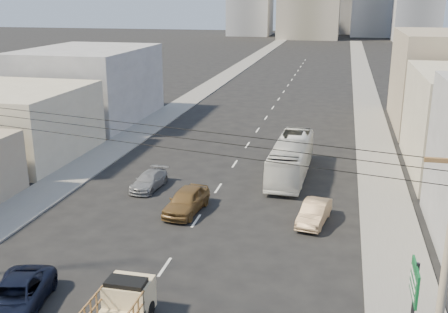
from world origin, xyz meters
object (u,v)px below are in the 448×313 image
at_px(flatbed_pickup, 119,308).
at_px(city_bus, 291,158).
at_px(sedan_brown, 186,200).
at_px(utility_pole, 441,300).
at_px(sedan_grey, 149,181).
at_px(navy_pickup, 15,297).
at_px(sedan_tan, 314,213).
at_px(green_sign, 413,297).

bearing_deg(flatbed_pickup, city_bus, 77.15).
distance_m(city_bus, sedan_brown, 10.51).
relative_size(city_bus, utility_pole, 1.05).
bearing_deg(sedan_grey, sedan_brown, -38.19).
bearing_deg(sedan_brown, navy_pickup, -102.63).
relative_size(city_bus, sedan_brown, 2.24).
height_order(city_bus, sedan_tan, city_bus).
xyz_separation_m(city_bus, sedan_brown, (-5.84, -8.72, -0.66)).
height_order(flatbed_pickup, green_sign, green_sign).
xyz_separation_m(flatbed_pickup, city_bus, (4.91, 21.53, 0.36)).
relative_size(flatbed_pickup, city_bus, 0.42).
height_order(flatbed_pickup, sedan_grey, flatbed_pickup).
relative_size(flatbed_pickup, sedan_tan, 1.08).
bearing_deg(navy_pickup, green_sign, -16.27).
xyz_separation_m(sedan_grey, green_sign, (16.07, -17.36, 3.15)).
bearing_deg(sedan_brown, sedan_grey, 143.14).
bearing_deg(sedan_tan, flatbed_pickup, -109.69).
bearing_deg(navy_pickup, sedan_grey, 77.37).
relative_size(green_sign, utility_pole, 0.50).
height_order(sedan_brown, sedan_grey, sedan_brown).
bearing_deg(green_sign, city_bus, 105.66).
height_order(flatbed_pickup, navy_pickup, flatbed_pickup).
xyz_separation_m(flatbed_pickup, green_sign, (11.21, -0.93, 2.65)).
bearing_deg(city_bus, utility_pole, -73.41).
relative_size(city_bus, green_sign, 2.09).
bearing_deg(utility_pole, green_sign, 97.67).
height_order(sedan_tan, green_sign, green_sign).
height_order(flatbed_pickup, city_bus, city_bus).
xyz_separation_m(sedan_brown, sedan_tan, (8.18, 0.09, -0.12)).
bearing_deg(green_sign, flatbed_pickup, 175.24).
xyz_separation_m(navy_pickup, sedan_tan, (12.32, 12.59, -0.03)).
distance_m(flatbed_pickup, sedan_tan, 14.81).
relative_size(flatbed_pickup, green_sign, 0.88).
height_order(flatbed_pickup, utility_pole, utility_pole).
bearing_deg(flatbed_pickup, utility_pole, -16.56).
xyz_separation_m(flatbed_pickup, navy_pickup, (-5.07, 0.31, -0.38)).
distance_m(flatbed_pickup, utility_pole, 12.72).
relative_size(flatbed_pickup, sedan_grey, 1.07).
distance_m(sedan_grey, utility_pole, 26.17).
distance_m(sedan_tan, utility_pole, 17.48).
distance_m(sedan_brown, sedan_grey, 5.34).
xyz_separation_m(sedan_brown, green_sign, (12.14, -13.75, 2.95)).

